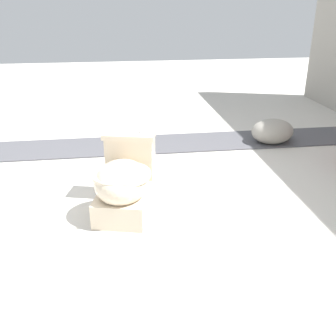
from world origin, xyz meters
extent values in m
plane|color=beige|center=(0.00, 0.00, 0.00)|extent=(14.00, 14.00, 0.00)
cube|color=#4C4C51|center=(-1.15, 0.50, 0.01)|extent=(0.56, 8.00, 0.01)
cube|color=beige|center=(0.16, 0.20, 0.09)|extent=(0.67, 0.48, 0.17)
ellipsoid|color=beige|center=(0.25, 0.17, 0.26)|extent=(0.52, 0.46, 0.28)
cylinder|color=beige|center=(0.25, 0.17, 0.32)|extent=(0.47, 0.47, 0.03)
cube|color=beige|center=(-0.05, 0.25, 0.32)|extent=(0.26, 0.37, 0.30)
cube|color=beige|center=(-0.05, 0.25, 0.49)|extent=(0.29, 0.40, 0.04)
cylinder|color=silver|center=(-0.03, 0.33, 0.51)|extent=(0.02, 0.02, 0.01)
ellipsoid|color=gray|center=(-1.03, 1.75, 0.13)|extent=(0.38, 0.47, 0.25)
camera|label=1|loc=(2.63, 0.15, 1.38)|focal=42.00mm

